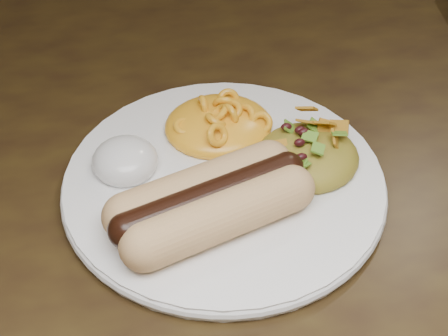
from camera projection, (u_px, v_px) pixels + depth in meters
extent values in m
cube|color=black|center=(200.00, 187.00, 0.58)|extent=(1.60, 0.90, 0.04)
cylinder|color=white|center=(224.00, 183.00, 0.55)|extent=(0.30, 0.30, 0.01)
cylinder|color=#E1AF65|center=(214.00, 218.00, 0.48)|extent=(0.12, 0.07, 0.04)
cylinder|color=#E1AF65|center=(207.00, 187.00, 0.51)|extent=(0.12, 0.07, 0.04)
cylinder|color=black|center=(210.00, 198.00, 0.49)|extent=(0.13, 0.06, 0.03)
ellipsoid|color=orange|center=(218.00, 113.00, 0.57)|extent=(0.10, 0.10, 0.04)
ellipsoid|color=silver|center=(124.00, 153.00, 0.54)|extent=(0.07, 0.07, 0.03)
ellipsoid|color=orange|center=(308.00, 153.00, 0.55)|extent=(0.08, 0.08, 0.03)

